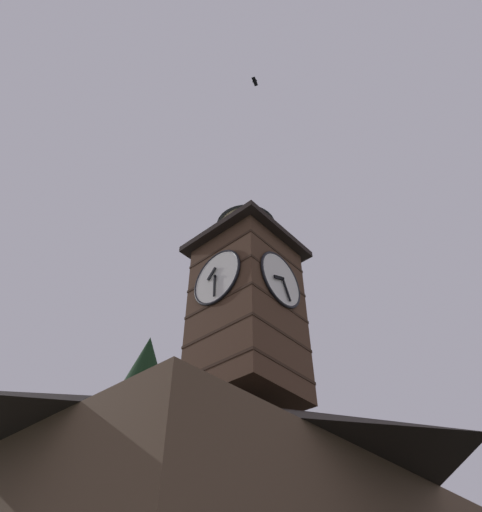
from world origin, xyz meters
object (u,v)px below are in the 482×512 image
object	(u,v)px
clock_tower	(247,297)
pine_tree_behind	(124,509)
flying_bird_high	(255,81)
moon	(70,446)

from	to	relation	value
clock_tower	pine_tree_behind	distance (m)	8.93
clock_tower	pine_tree_behind	xyz separation A→B (m)	(-0.80, -6.69, -5.87)
clock_tower	flying_bird_high	xyz separation A→B (m)	(2.11, 2.43, 9.80)
moon	flying_bird_high	xyz separation A→B (m)	(13.33, 33.71, 5.53)
moon	flying_bird_high	distance (m)	36.67
pine_tree_behind	moon	size ratio (longest dim) A/B	8.58
moon	clock_tower	bearing A→B (deg)	70.27
clock_tower	moon	bearing A→B (deg)	-109.73
clock_tower	moon	distance (m)	33.51
pine_tree_behind	flying_bird_high	distance (m)	18.36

